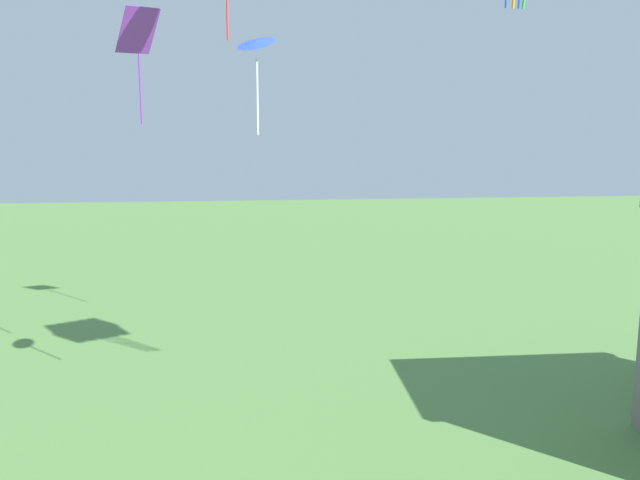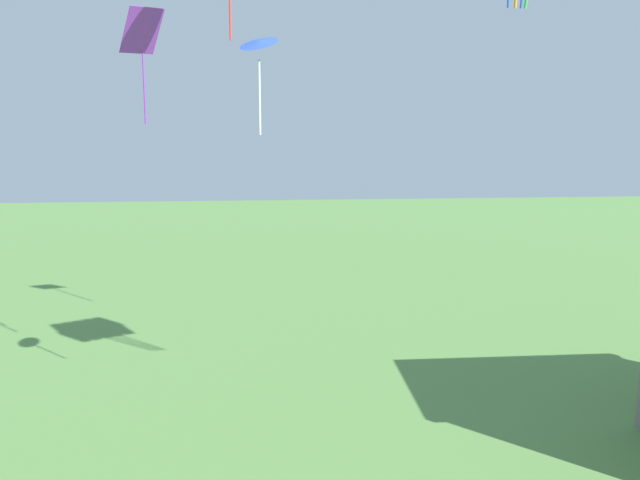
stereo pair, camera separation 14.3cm
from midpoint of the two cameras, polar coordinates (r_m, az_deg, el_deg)
kite_purple_streamer at (r=20.22m, az=-14.54°, el=15.28°), size 1.26×1.22×3.01m
kite_blue_delta at (r=16.19m, az=-5.36°, el=15.17°), size 1.19×1.18×2.21m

